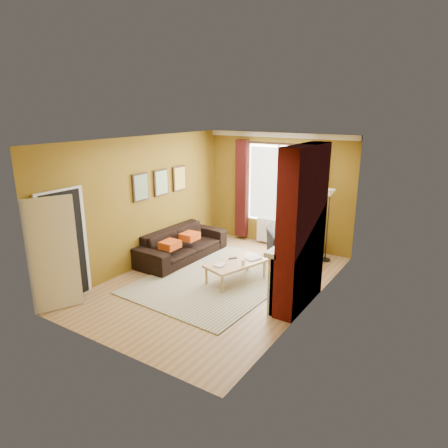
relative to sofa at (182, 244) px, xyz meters
The scene contains 12 objects.
ground 1.61m from the sofa, 25.50° to the right, with size 5.50×5.50×0.00m, color olive.
room_walls 2.34m from the sofa, 11.04° to the right, with size 3.82×5.54×2.83m.
striped_rug 1.48m from the sofa, 21.19° to the right, with size 2.66×3.58×0.02m.
sofa is the anchor object (origin of this frame).
armchair 2.50m from the sofa, 30.58° to the left, with size 1.01×0.89×0.66m, color black.
coffee_table 1.77m from the sofa, 14.62° to the right, with size 0.96×1.36×0.41m.
wicker_stool 2.71m from the sofa, 33.51° to the left, with size 0.35×0.35×0.42m.
floor_lamp 3.42m from the sofa, 30.03° to the left, with size 0.27×0.27×1.65m.
book_a 1.65m from the sofa, 27.41° to the right, with size 0.18×0.24×0.02m, color #999999.
book_b 1.82m from the sofa, ahead, with size 0.23×0.31×0.02m, color #999999.
mug 1.97m from the sofa, 14.52° to the right, with size 0.09×0.09×0.08m, color #999999.
tv_remote 1.60m from the sofa, 11.51° to the right, with size 0.15×0.17×0.02m.
Camera 1 is at (4.08, -6.12, 3.36)m, focal length 32.00 mm.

